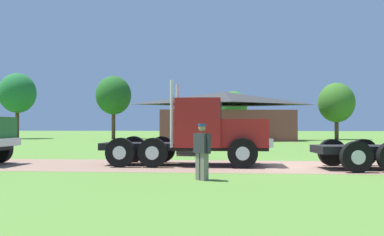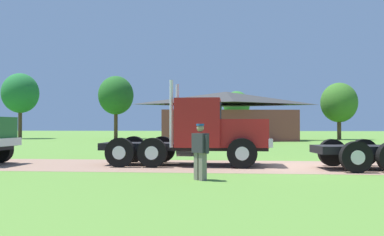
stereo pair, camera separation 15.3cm
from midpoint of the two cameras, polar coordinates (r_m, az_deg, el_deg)
The scene contains 9 objects.
ground_plane at distance 16.76m, azimuth 13.05°, elevation -6.46°, with size 200.00×200.00×0.00m, color #568332.
dirt_track at distance 16.76m, azimuth 13.05°, elevation -6.45°, with size 120.00×5.09×0.01m, color #906E5B.
truck_foreground_white at distance 16.76m, azimuth 1.34°, elevation -2.12°, with size 6.77×2.59×3.35m.
visitor_standing_near at distance 12.22m, azimuth 1.01°, elevation -4.27°, with size 0.53×0.53×1.65m.
shed_building at distance 44.46m, azimuth 4.30°, elevation 0.18°, with size 15.16×9.88×5.17m.
tree_left at distance 54.22m, azimuth -22.80°, elevation 3.14°, with size 4.33×4.33×7.84m.
tree_mid at distance 50.19m, azimuth -10.74°, elevation 3.04°, with size 4.15×4.15×7.42m.
tree_right at distance 55.50m, azimuth 5.69°, elevation 1.67°, with size 3.47×3.47×6.12m.
tree_far_right at distance 49.36m, azimuth 19.03°, elevation 1.98°, with size 4.02×4.02×6.34m.
Camera 1 is at (-2.48, -16.52, 1.61)m, focal length 39.08 mm.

